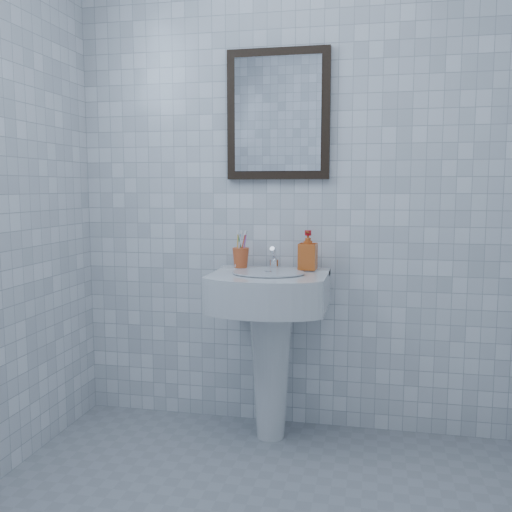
# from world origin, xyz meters

# --- Properties ---
(wall_back) EXTENTS (2.20, 0.02, 2.50)m
(wall_back) POSITION_xyz_m (0.00, 1.20, 1.25)
(wall_back) COLOR white
(wall_back) RESTS_ON ground
(washbasin) EXTENTS (0.53, 0.39, 0.82)m
(washbasin) POSITION_xyz_m (-0.08, 0.98, 0.55)
(washbasin) COLOR silver
(washbasin) RESTS_ON ground
(faucet) EXTENTS (0.05, 0.10, 0.11)m
(faucet) POSITION_xyz_m (-0.08, 1.08, 0.86)
(faucet) COLOR silver
(faucet) RESTS_ON washbasin
(toothbrush_cup) EXTENTS (0.09, 0.09, 0.10)m
(toothbrush_cup) POSITION_xyz_m (-0.24, 1.09, 0.86)
(toothbrush_cup) COLOR #D45428
(toothbrush_cup) RESTS_ON washbasin
(soap_dispenser) EXTENTS (0.09, 0.09, 0.19)m
(soap_dispenser) POSITION_xyz_m (0.08, 1.09, 0.90)
(soap_dispenser) COLOR #CD4914
(soap_dispenser) RESTS_ON washbasin
(wall_mirror) EXTENTS (0.50, 0.04, 0.62)m
(wall_mirror) POSITION_xyz_m (-0.08, 1.18, 1.55)
(wall_mirror) COLOR black
(wall_mirror) RESTS_ON wall_back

